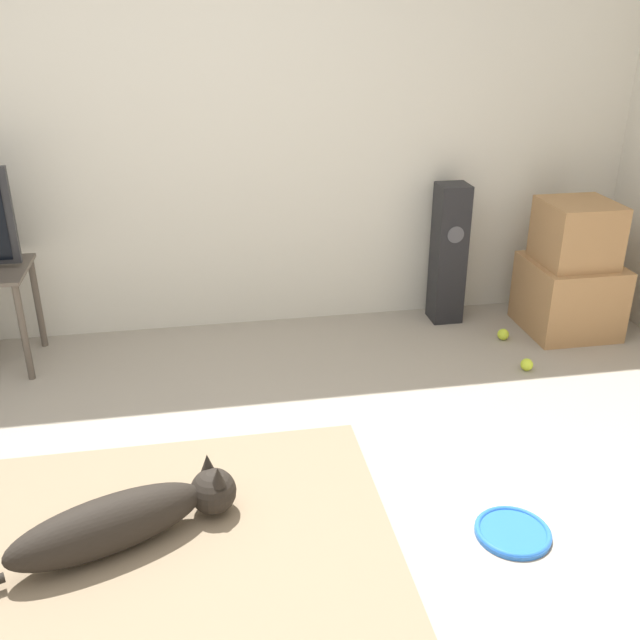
% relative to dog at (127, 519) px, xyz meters
% --- Properties ---
extents(ground_plane, '(12.00, 12.00, 0.00)m').
position_rel_dog_xyz_m(ground_plane, '(0.34, -0.19, -0.12)').
color(ground_plane, '#9E9384').
extents(wall_back, '(8.00, 0.06, 2.55)m').
position_rel_dog_xyz_m(wall_back, '(0.34, 1.91, 1.16)').
color(wall_back, beige).
rests_on(wall_back, ground_plane).
extents(area_rug, '(1.80, 1.46, 0.01)m').
position_rel_dog_xyz_m(area_rug, '(0.06, -0.11, -0.11)').
color(area_rug, '#847056').
rests_on(area_rug, ground_plane).
extents(dog, '(1.01, 0.46, 0.23)m').
position_rel_dog_xyz_m(dog, '(0.00, 0.00, 0.00)').
color(dog, black).
rests_on(dog, area_rug).
extents(frisbee, '(0.28, 0.28, 0.03)m').
position_rel_dog_xyz_m(frisbee, '(1.39, -0.20, -0.10)').
color(frisbee, blue).
rests_on(frisbee, ground_plane).
extents(cardboard_box_lower, '(0.49, 0.50, 0.42)m').
position_rel_dog_xyz_m(cardboard_box_lower, '(2.45, 1.45, 0.09)').
color(cardboard_box_lower, '#A87A4C').
rests_on(cardboard_box_lower, ground_plane).
extents(cardboard_box_upper, '(0.39, 0.40, 0.36)m').
position_rel_dog_xyz_m(cardboard_box_upper, '(2.43, 1.44, 0.48)').
color(cardboard_box_upper, '#A87A4C').
rests_on(cardboard_box_upper, cardboard_box_lower).
extents(floor_speaker, '(0.18, 0.18, 0.84)m').
position_rel_dog_xyz_m(floor_speaker, '(1.79, 1.72, 0.30)').
color(floor_speaker, black).
rests_on(floor_speaker, ground_plane).
extents(tennis_ball_by_boxes, '(0.07, 0.07, 0.07)m').
position_rel_dog_xyz_m(tennis_ball_by_boxes, '(2.00, 1.00, -0.08)').
color(tennis_ball_by_boxes, '#C6E033').
rests_on(tennis_ball_by_boxes, ground_plane).
extents(tennis_ball_near_speaker, '(0.07, 0.07, 0.07)m').
position_rel_dog_xyz_m(tennis_ball_near_speaker, '(2.02, 1.37, -0.08)').
color(tennis_ball_near_speaker, '#C6E033').
rests_on(tennis_ball_near_speaker, ground_plane).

